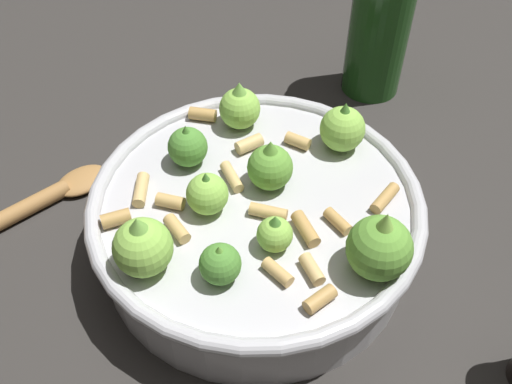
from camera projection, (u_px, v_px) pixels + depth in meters
name	position (u px, v px, depth m)	size (l,w,h in m)	color
ground_plane	(256.00, 246.00, 0.51)	(2.40, 2.40, 0.00)	#2D2B28
cooking_pan	(257.00, 217.00, 0.48)	(0.28, 0.28, 0.12)	#B7B7BC
olive_oil_bottle	(382.00, 15.00, 0.60)	(0.07, 0.07, 0.22)	#1E4C19
wooden_spoon	(20.00, 211.00, 0.53)	(0.07, 0.21, 0.02)	#9E703D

